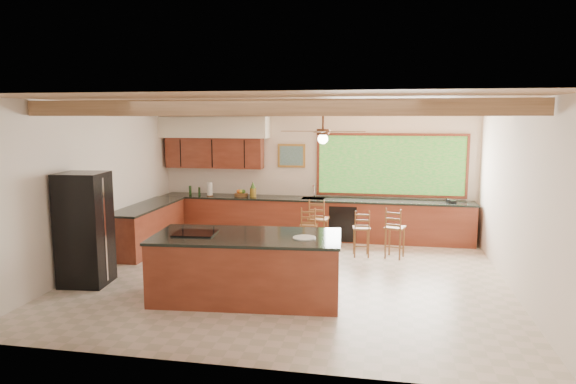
# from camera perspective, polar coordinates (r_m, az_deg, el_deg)

# --- Properties ---
(ground) EXTENTS (7.20, 7.20, 0.00)m
(ground) POSITION_cam_1_polar(r_m,az_deg,el_deg) (8.96, 0.13, -9.44)
(ground) COLOR beige
(ground) RESTS_ON ground
(room_shell) EXTENTS (7.27, 6.54, 3.02)m
(room_shell) POSITION_cam_1_polar(r_m,az_deg,el_deg) (9.22, -0.15, 5.09)
(room_shell) COLOR #F0E1D0
(room_shell) RESTS_ON ground
(counter_run) EXTENTS (7.12, 3.10, 1.28)m
(counter_run) POSITION_cam_1_polar(r_m,az_deg,el_deg) (11.39, -1.59, -3.15)
(counter_run) COLOR brown
(counter_run) RESTS_ON ground
(island) EXTENTS (2.91, 1.55, 1.00)m
(island) POSITION_cam_1_polar(r_m,az_deg,el_deg) (7.87, -4.57, -8.25)
(island) COLOR brown
(island) RESTS_ON ground
(refrigerator) EXTENTS (0.79, 0.77, 1.85)m
(refrigerator) POSITION_cam_1_polar(r_m,az_deg,el_deg) (9.02, -21.66, -3.84)
(refrigerator) COLOR black
(refrigerator) RESTS_ON ground
(bar_stool_a) EXTENTS (0.35, 0.35, 0.96)m
(bar_stool_a) POSITION_cam_1_polar(r_m,az_deg,el_deg) (10.31, 2.31, -3.80)
(bar_stool_a) COLOR brown
(bar_stool_a) RESTS_ON ground
(bar_stool_b) EXTENTS (0.42, 0.42, 1.07)m
(bar_stool_b) POSITION_cam_1_polar(r_m,az_deg,el_deg) (10.56, 3.36, -3.13)
(bar_stool_b) COLOR brown
(bar_stool_b) RESTS_ON ground
(bar_stool_c) EXTENTS (0.38, 0.38, 0.94)m
(bar_stool_c) POSITION_cam_1_polar(r_m,az_deg,el_deg) (10.18, 8.16, -4.10)
(bar_stool_c) COLOR brown
(bar_stool_c) RESTS_ON ground
(bar_stool_d) EXTENTS (0.44, 0.44, 1.00)m
(bar_stool_d) POSITION_cam_1_polar(r_m,az_deg,el_deg) (10.16, 11.81, -4.00)
(bar_stool_d) COLOR brown
(bar_stool_d) RESTS_ON ground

